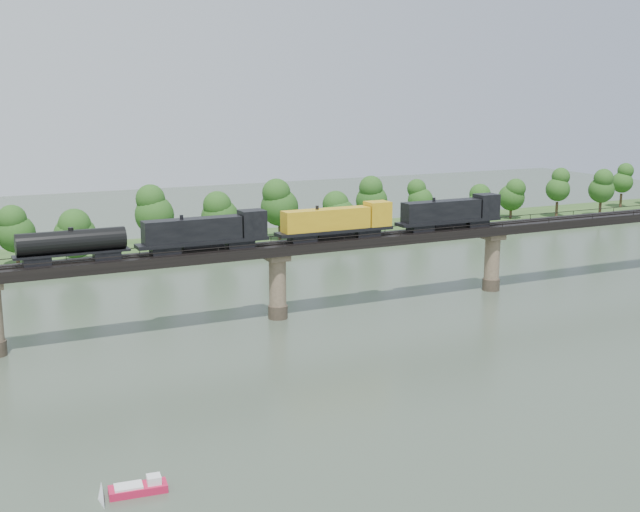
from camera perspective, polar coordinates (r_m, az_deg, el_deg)
name	(u,v)px	position (r m, az deg, el deg)	size (l,w,h in m)	color
ground	(376,381)	(96.56, 4.04, -8.89)	(400.00, 400.00, 0.00)	#344234
far_bank	(177,249)	(172.57, -10.16, 0.46)	(300.00, 24.00, 1.60)	#29481D
bridge	(278,283)	(120.72, -3.04, -1.95)	(236.00, 30.00, 11.50)	#473A2D
bridge_superstructure	(277,242)	(119.38, -3.07, 1.01)	(220.00, 4.90, 0.75)	black
far_treeline	(142,218)	(164.91, -12.57, 2.68)	(289.06, 17.54, 13.60)	#382619
freight_train	(294,226)	(120.08, -1.86, 2.17)	(77.32, 3.01, 5.32)	black
motorboat	(139,488)	(73.26, -12.76, -15.77)	(5.10, 2.32, 1.38)	#BE153B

